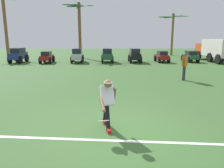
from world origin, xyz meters
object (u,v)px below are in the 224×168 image
at_px(frisbee_thrower, 107,101).
at_px(parked_car_slot_c, 77,55).
at_px(box_truck, 213,49).
at_px(parked_car_slot_e, 135,55).
at_px(parked_car_slot_f, 162,56).
at_px(parked_car_slot_d, 107,55).
at_px(palm_tree_right_of_centre, 173,29).
at_px(teammate_near_sideline, 185,64).
at_px(palm_tree_far_left, 5,21).
at_px(parked_car_slot_a, 18,55).
at_px(parked_car_slot_g, 190,56).
at_px(palm_tree_left_of_centre, 80,25).
at_px(frisbee_in_flight, 104,121).
at_px(parked_car_slot_b, 47,57).

height_order(frisbee_thrower, parked_car_slot_c, frisbee_thrower).
relative_size(parked_car_slot_c, box_truck, 0.41).
xyz_separation_m(frisbee_thrower, parked_car_slot_e, (2.98, 15.72, -0.07)).
distance_m(parked_car_slot_f, box_truck, 5.37).
bearing_deg(parked_car_slot_d, parked_car_slot_c, 179.17).
distance_m(parked_car_slot_c, palm_tree_right_of_centre, 14.06).
height_order(teammate_near_sideline, parked_car_slot_e, teammate_near_sideline).
bearing_deg(parked_car_slot_e, palm_tree_far_left, 156.24).
bearing_deg(parked_car_slot_a, parked_car_slot_e, -1.00).
height_order(parked_car_slot_e, palm_tree_right_of_centre, palm_tree_right_of_centre).
height_order(teammate_near_sideline, parked_car_slot_f, teammate_near_sideline).
bearing_deg(palm_tree_right_of_centre, box_truck, -74.50).
relative_size(parked_car_slot_d, parked_car_slot_g, 1.09).
distance_m(parked_car_slot_e, parked_car_slot_g, 5.58).
relative_size(frisbee_thrower, teammate_near_sideline, 0.90).
distance_m(palm_tree_left_of_centre, palm_tree_right_of_centre, 12.14).
xyz_separation_m(teammate_near_sideline, parked_car_slot_f, (1.13, 9.11, -0.38)).
relative_size(teammate_near_sideline, palm_tree_left_of_centre, 0.25).
distance_m(frisbee_thrower, palm_tree_left_of_centre, 20.87).
bearing_deg(parked_car_slot_e, parked_car_slot_f, 0.68).
bearing_deg(parked_car_slot_c, box_truck, 0.88).
distance_m(teammate_near_sideline, parked_car_slot_f, 9.19).
relative_size(box_truck, palm_tree_left_of_centre, 0.95).
xyz_separation_m(frisbee_thrower, parked_car_slot_c, (-2.63, 15.93, -0.07)).
height_order(frisbee_in_flight, parked_car_slot_b, parked_car_slot_b).
xyz_separation_m(frisbee_in_flight, parked_car_slot_g, (8.65, 16.50, 0.07)).
height_order(parked_car_slot_b, palm_tree_far_left, palm_tree_far_left).
bearing_deg(parked_car_slot_g, parked_car_slot_e, -178.66).
height_order(parked_car_slot_c, palm_tree_right_of_centre, palm_tree_right_of_centre).
bearing_deg(parked_car_slot_d, palm_tree_right_of_centre, 40.76).
height_order(teammate_near_sideline, palm_tree_far_left, palm_tree_far_left).
relative_size(parked_car_slot_c, parked_car_slot_e, 1.00).
xyz_separation_m(palm_tree_far_left, palm_tree_right_of_centre, (20.94, 1.09, -0.90)).
xyz_separation_m(teammate_near_sideline, palm_tree_left_of_centre, (-7.33, 13.83, 2.84)).
bearing_deg(parked_car_slot_b, parked_car_slot_a, 173.94).
distance_m(teammate_near_sideline, parked_car_slot_e, 9.22).
distance_m(frisbee_thrower, box_truck, 19.54).
distance_m(parked_car_slot_b, palm_tree_right_of_centre, 16.69).
bearing_deg(palm_tree_far_left, palm_tree_left_of_centre, -11.28).
distance_m(frisbee_thrower, parked_car_slot_e, 16.00).
xyz_separation_m(teammate_near_sideline, parked_car_slot_c, (-7.17, 9.29, -0.22)).
bearing_deg(parked_car_slot_g, frisbee_thrower, -118.36).
bearing_deg(frisbee_thrower, parked_car_slot_b, 109.44).
height_order(parked_car_slot_d, palm_tree_left_of_centre, palm_tree_left_of_centre).
bearing_deg(palm_tree_far_left, parked_car_slot_a, -60.22).
bearing_deg(frisbee_in_flight, parked_car_slot_b, 108.43).
bearing_deg(parked_car_slot_f, parked_car_slot_g, 1.95).
relative_size(box_truck, palm_tree_far_left, 0.80).
height_order(teammate_near_sideline, parked_car_slot_a, teammate_near_sideline).
bearing_deg(frisbee_thrower, parked_car_slot_g, 61.64).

